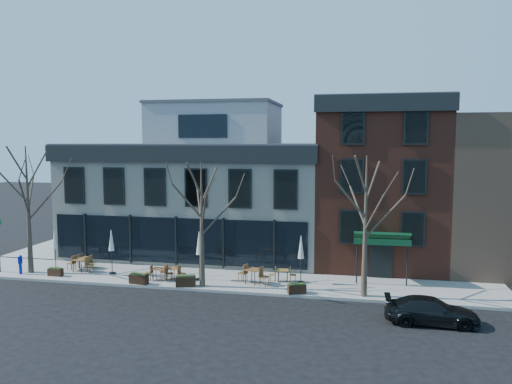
% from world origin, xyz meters
% --- Properties ---
extents(ground, '(120.00, 120.00, 0.00)m').
position_xyz_m(ground, '(0.00, 0.00, 0.00)').
color(ground, black).
rests_on(ground, ground).
extents(sidewalk_front, '(33.50, 4.70, 0.15)m').
position_xyz_m(sidewalk_front, '(3.25, -2.15, 0.07)').
color(sidewalk_front, gray).
rests_on(sidewalk_front, ground).
extents(sidewalk_side, '(4.50, 12.00, 0.15)m').
position_xyz_m(sidewalk_side, '(-11.25, 6.00, 0.07)').
color(sidewalk_side, gray).
rests_on(sidewalk_side, ground).
extents(corner_building, '(18.39, 10.39, 11.10)m').
position_xyz_m(corner_building, '(0.07, 5.07, 4.72)').
color(corner_building, silver).
rests_on(corner_building, ground).
extents(red_brick_building, '(8.20, 11.78, 11.18)m').
position_xyz_m(red_brick_building, '(13.00, 4.98, 5.64)').
color(red_brick_building, brown).
rests_on(red_brick_building, ground).
extents(tree_corner, '(3.93, 3.98, 7.92)m').
position_xyz_m(tree_corner, '(-8.49, -3.20, 4.25)').
color(tree_corner, '#382B21').
rests_on(tree_corner, sidewalk_front).
extents(tree_mid, '(3.50, 3.55, 7.04)m').
position_xyz_m(tree_mid, '(3.01, -3.90, 3.79)').
color(tree_mid, '#382B21').
rests_on(tree_mid, sidewalk_front).
extents(tree_right, '(3.72, 3.77, 7.48)m').
position_xyz_m(tree_right, '(12.01, -3.90, 4.02)').
color(tree_right, '#382B21').
rests_on(tree_right, sidewalk_front).
extents(parked_sedan, '(4.20, 1.72, 1.22)m').
position_xyz_m(parked_sedan, '(15.00, -7.04, 0.61)').
color(parked_sedan, black).
rests_on(parked_sedan, ground).
extents(call_box, '(0.24, 0.24, 1.23)m').
position_xyz_m(call_box, '(-8.87, -3.70, 0.80)').
color(call_box, '#0C19A0').
rests_on(call_box, sidewalk_front).
extents(cafe_set_0, '(1.90, 0.83, 0.98)m').
position_xyz_m(cafe_set_0, '(-5.52, -2.42, 0.65)').
color(cafe_set_0, brown).
rests_on(cafe_set_0, sidewalk_front).
extents(cafe_set_1, '(1.65, 0.75, 0.85)m').
position_xyz_m(cafe_set_1, '(-5.75, -1.50, 0.59)').
color(cafe_set_1, brown).
rests_on(cafe_set_1, sidewalk_front).
extents(cafe_set_2, '(1.72, 0.73, 0.89)m').
position_xyz_m(cafe_set_2, '(0.13, -3.30, 0.61)').
color(cafe_set_2, brown).
rests_on(cafe_set_2, sidewalk_front).
extents(cafe_set_3, '(1.69, 0.77, 0.87)m').
position_xyz_m(cafe_set_3, '(0.86, -2.97, 0.60)').
color(cafe_set_3, brown).
rests_on(cafe_set_3, sidewalk_front).
extents(cafe_set_4, '(2.04, 1.21, 1.05)m').
position_xyz_m(cafe_set_4, '(5.75, -2.86, 0.69)').
color(cafe_set_4, brown).
rests_on(cafe_set_4, sidewalk_front).
extents(cafe_set_5, '(1.64, 0.71, 0.85)m').
position_xyz_m(cafe_set_5, '(7.35, -2.05, 0.59)').
color(cafe_set_5, brown).
rests_on(cafe_set_5, sidewalk_front).
extents(umbrella_0, '(0.40, 0.40, 2.49)m').
position_xyz_m(umbrella_0, '(-7.53, -2.04, 1.90)').
color(umbrella_0, black).
rests_on(umbrella_0, sidewalk_front).
extents(umbrella_1, '(0.44, 0.44, 2.75)m').
position_xyz_m(umbrella_1, '(-3.34, -2.44, 2.09)').
color(umbrella_1, black).
rests_on(umbrella_1, sidewalk_front).
extents(umbrella_3, '(0.46, 0.46, 2.90)m').
position_xyz_m(umbrella_3, '(2.43, -2.66, 2.20)').
color(umbrella_3, black).
rests_on(umbrella_3, sidewalk_front).
extents(umbrella_4, '(0.45, 0.45, 2.79)m').
position_xyz_m(umbrella_4, '(8.43, -2.18, 2.12)').
color(umbrella_4, black).
rests_on(umbrella_4, sidewalk_front).
extents(planter_0, '(0.90, 0.37, 0.50)m').
position_xyz_m(planter_0, '(-6.48, -3.66, 0.40)').
color(planter_0, '#321D10').
rests_on(planter_0, sidewalk_front).
extents(planter_1, '(1.15, 0.59, 0.61)m').
position_xyz_m(planter_1, '(-0.74, -4.20, 0.45)').
color(planter_1, black).
rests_on(planter_1, sidewalk_front).
extents(planter_2, '(1.21, 0.76, 0.63)m').
position_xyz_m(planter_2, '(2.08, -4.12, 0.46)').
color(planter_2, black).
rests_on(planter_2, sidewalk_front).
extents(planter_3, '(1.06, 0.74, 0.55)m').
position_xyz_m(planter_3, '(8.45, -4.20, 0.42)').
color(planter_3, black).
rests_on(planter_3, sidewalk_front).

